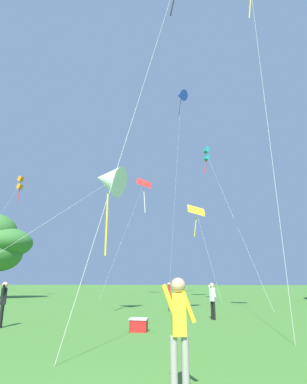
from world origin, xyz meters
The scene contains 11 objects.
kite_blue_delta centered at (-2.13, 39.69, 28.70)m, with size 2.72×6.56×29.74m.
kite_white_distant centered at (-4.34, 14.20, 7.27)m, with size 3.93×11.09×8.38m.
kite_red_high centered at (-7.68, 39.38, 13.98)m, with size 2.81×12.61×16.08m.
kite_teal_box centered at (1.31, 25.58, 13.05)m, with size 3.62×9.14×13.87m.
kite_yellow_diamond centered at (-0.29, 34.70, 9.17)m, with size 3.25×11.26×10.68m.
kite_orange_box centered at (-21.47, 31.23, 13.24)m, with size 2.95×11.99×14.24m.
person_in_red_shirt centered at (1.27, 12.70, 0.94)m, with size 0.36×0.45×1.56m.
person_near_tree centered at (-1.21, 16.63, 0.95)m, with size 0.22×0.51×1.59m.
person_foreground_watcher centered at (0.81, 2.58, 1.00)m, with size 0.54×0.23×1.66m.
person_child_small centered at (-6.38, 8.71, 0.97)m, with size 0.29×0.50×1.61m.
picnic_cooler centered at (-1.18, 8.62, 0.22)m, with size 0.60×0.40×0.44m.
Camera 1 is at (1.35, -2.56, 1.60)m, focal length 29.80 mm.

